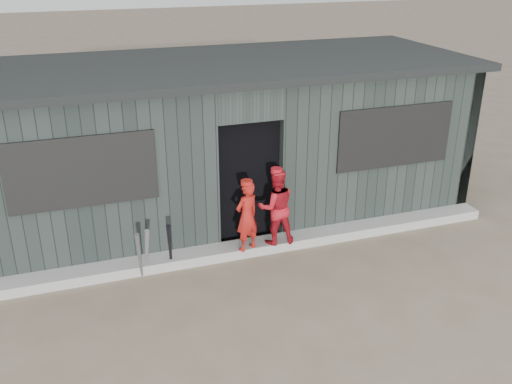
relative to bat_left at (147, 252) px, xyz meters
name	(u,v)px	position (x,y,z in m)	size (l,w,h in m)	color
ground	(302,317)	(1.68, -1.62, -0.39)	(80.00, 80.00, 0.00)	#6C5D4B
curb	(256,247)	(1.68, 0.20, -0.32)	(8.00, 0.36, 0.15)	#9C9C97
bat_left	(147,252)	(0.00, 0.00, 0.00)	(0.07, 0.07, 0.80)	#9B9BA3
bat_mid	(139,256)	(-0.11, -0.06, -0.01)	(0.07, 0.07, 0.77)	slate
bat_right	(170,246)	(0.34, 0.05, 0.00)	(0.07, 0.07, 0.79)	black
player_red_left	(247,216)	(1.50, 0.04, 0.30)	(0.40, 0.26, 1.09)	#AB1A15
player_red_right	(276,207)	(1.98, 0.12, 0.35)	(0.58, 0.45, 1.18)	#B01521
player_grey_back	(268,200)	(2.10, 0.79, 0.16)	(0.54, 0.35, 1.11)	#BEBEBE
dugout	(224,139)	(1.68, 1.88, 0.89)	(8.30, 3.30, 2.62)	black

